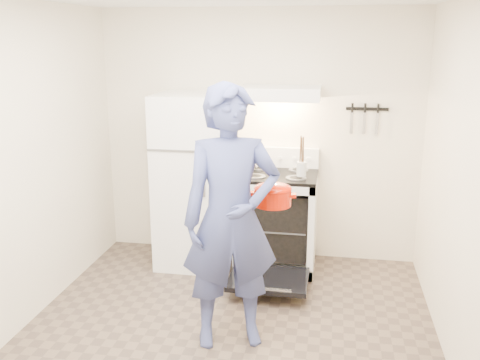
{
  "coord_description": "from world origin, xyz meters",
  "views": [
    {
      "loc": [
        0.74,
        -3.47,
        2.22
      ],
      "look_at": [
        -0.05,
        1.0,
        1.0
      ],
      "focal_mm": 40.0,
      "sensor_mm": 36.0,
      "label": 1
    }
  ],
  "objects_px": {
    "refrigerator": "(195,181)",
    "stove_body": "(276,222)",
    "person": "(231,219)",
    "tea_kettle": "(251,158)",
    "dutch_oven": "(273,197)"
  },
  "relations": [
    {
      "from": "stove_body",
      "to": "refrigerator",
      "type": "bearing_deg",
      "value": -178.23
    },
    {
      "from": "stove_body",
      "to": "tea_kettle",
      "type": "bearing_deg",
      "value": 160.21
    },
    {
      "from": "person",
      "to": "dutch_oven",
      "type": "xyz_separation_m",
      "value": [
        0.27,
        0.23,
        0.11
      ]
    },
    {
      "from": "refrigerator",
      "to": "stove_body",
      "type": "xyz_separation_m",
      "value": [
        0.81,
        0.02,
        -0.39
      ]
    },
    {
      "from": "tea_kettle",
      "to": "person",
      "type": "xyz_separation_m",
      "value": [
        0.1,
        -1.5,
        -0.11
      ]
    },
    {
      "from": "stove_body",
      "to": "tea_kettle",
      "type": "distance_m",
      "value": 0.68
    },
    {
      "from": "refrigerator",
      "to": "stove_body",
      "type": "relative_size",
      "value": 1.85
    },
    {
      "from": "refrigerator",
      "to": "person",
      "type": "relative_size",
      "value": 0.88
    },
    {
      "from": "tea_kettle",
      "to": "dutch_oven",
      "type": "relative_size",
      "value": 0.72
    },
    {
      "from": "refrigerator",
      "to": "stove_body",
      "type": "distance_m",
      "value": 0.9
    },
    {
      "from": "stove_body",
      "to": "person",
      "type": "distance_m",
      "value": 1.5
    },
    {
      "from": "stove_body",
      "to": "dutch_oven",
      "type": "distance_m",
      "value": 1.33
    },
    {
      "from": "refrigerator",
      "to": "stove_body",
      "type": "height_order",
      "value": "refrigerator"
    },
    {
      "from": "person",
      "to": "tea_kettle",
      "type": "bearing_deg",
      "value": 74.57
    },
    {
      "from": "stove_body",
      "to": "person",
      "type": "xyz_separation_m",
      "value": [
        -0.18,
        -1.4,
        0.5
      ]
    }
  ]
}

